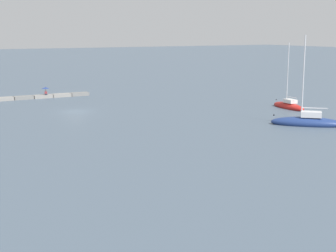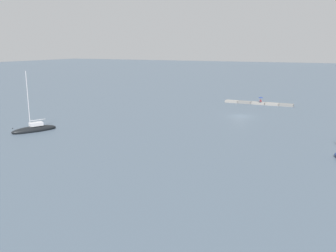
{
  "view_description": "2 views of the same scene",
  "coord_description": "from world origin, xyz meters",
  "views": [
    {
      "loc": [
        22.29,
        64.36,
        10.77
      ],
      "look_at": [
        2.34,
        29.39,
        3.09
      ],
      "focal_mm": 53.31,
      "sensor_mm": 36.0,
      "label": 1
    },
    {
      "loc": [
        -16.67,
        66.68,
        13.08
      ],
      "look_at": [
        2.25,
        27.45,
        3.36
      ],
      "focal_mm": 38.2,
      "sensor_mm": 36.0,
      "label": 2
    }
  ],
  "objects": [
    {
      "name": "umbrella_open_navy",
      "position": [
        -0.51,
        -16.06,
        1.65
      ],
      "size": [
        1.23,
        1.23,
        1.27
      ],
      "color": "black",
      "rests_on": "seawall_pier"
    },
    {
      "name": "seawall_pier",
      "position": [
        0.0,
        -16.05,
        0.27
      ],
      "size": [
        15.56,
        1.54,
        0.54
      ],
      "color": "slate",
      "rests_on": "ground_plane"
    },
    {
      "name": "sailboat_black_near",
      "position": [
        26.17,
        26.44,
        0.35
      ],
      "size": [
        4.82,
        7.14,
        9.81
      ],
      "rotation": [
        0.0,
        0.0,
        5.83
      ],
      "color": "black",
      "rests_on": "ground_plane"
    },
    {
      "name": "person_seated_maroon_left",
      "position": [
        -0.5,
        -15.86,
        0.79
      ],
      "size": [
        0.47,
        0.65,
        0.73
      ],
      "rotation": [
        0.0,
        0.0,
        -0.16
      ],
      "color": "#1E2333",
      "rests_on": "seawall_pier"
    },
    {
      "name": "ground_plane",
      "position": [
        0.0,
        0.0,
        0.0
      ],
      "size": [
        500.0,
        500.0,
        0.0
      ],
      "primitive_type": "plane",
      "color": "#475666"
    }
  ]
}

